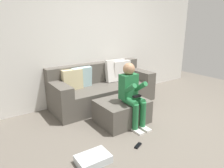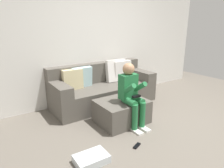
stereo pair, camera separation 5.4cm
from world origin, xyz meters
name	(u,v)px [view 2 (the right image)]	position (x,y,z in m)	size (l,w,h in m)	color
ground_plane	(164,130)	(0.00, 0.00, 0.00)	(7.68, 7.68, 0.00)	#6B6359
wall_back	(101,43)	(0.00, 1.97, 1.24)	(5.91, 0.10, 2.47)	silver
couch_sectional	(103,88)	(-0.21, 1.56, 0.34)	(2.19, 0.86, 0.91)	#59544C
ottoman	(122,111)	(-0.40, 0.62, 0.20)	(0.83, 0.66, 0.40)	#59544C
person_seated	(131,92)	(-0.33, 0.45, 0.59)	(0.29, 0.55, 1.06)	#26723F
storage_bin	(91,159)	(-1.36, -0.05, 0.05)	(0.41, 0.28, 0.10)	silver
remote_near_ottoman	(137,146)	(-0.67, -0.10, 0.01)	(0.15, 0.05, 0.02)	black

